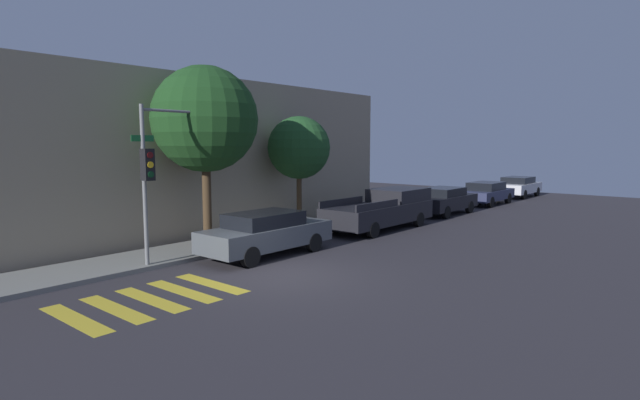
{
  "coord_description": "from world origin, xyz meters",
  "views": [
    {
      "loc": [
        -9.61,
        -9.56,
        3.62
      ],
      "look_at": [
        4.19,
        2.1,
        1.6
      ],
      "focal_mm": 28.0,
      "sensor_mm": 36.0,
      "label": 1
    }
  ],
  "objects_px": {
    "sedan_far_end": "(486,193)",
    "tree_near_corner": "(205,120)",
    "sedan_tail_of_row": "(518,186)",
    "sedan_middle": "(444,200)",
    "traffic_light_pole": "(161,157)",
    "sedan_near_corner": "(266,233)",
    "pickup_truck": "(383,209)",
    "tree_midblock": "(299,148)"
  },
  "relations": [
    {
      "from": "traffic_light_pole",
      "to": "sedan_tail_of_row",
      "type": "xyz_separation_m",
      "value": [
        26.91,
        -1.27,
        -2.52
      ]
    },
    {
      "from": "traffic_light_pole",
      "to": "tree_midblock",
      "type": "distance_m",
      "value": 7.29
    },
    {
      "from": "tree_midblock",
      "to": "sedan_middle",
      "type": "bearing_deg",
      "value": -16.13
    },
    {
      "from": "pickup_truck",
      "to": "tree_midblock",
      "type": "distance_m",
      "value": 4.48
    },
    {
      "from": "sedan_near_corner",
      "to": "tree_near_corner",
      "type": "distance_m",
      "value": 4.45
    },
    {
      "from": "sedan_near_corner",
      "to": "pickup_truck",
      "type": "relative_size",
      "value": 0.8
    },
    {
      "from": "sedan_near_corner",
      "to": "tree_near_corner",
      "type": "height_order",
      "value": "tree_near_corner"
    },
    {
      "from": "sedan_near_corner",
      "to": "pickup_truck",
      "type": "height_order",
      "value": "pickup_truck"
    },
    {
      "from": "sedan_tail_of_row",
      "to": "tree_midblock",
      "type": "distance_m",
      "value": 20.05
    },
    {
      "from": "sedan_far_end",
      "to": "tree_midblock",
      "type": "distance_m",
      "value": 14.56
    },
    {
      "from": "sedan_near_corner",
      "to": "sedan_tail_of_row",
      "type": "xyz_separation_m",
      "value": [
        23.94,
        0.0,
        -0.02
      ]
    },
    {
      "from": "sedan_middle",
      "to": "traffic_light_pole",
      "type": "bearing_deg",
      "value": 175.36
    },
    {
      "from": "sedan_far_end",
      "to": "tree_near_corner",
      "type": "height_order",
      "value": "tree_near_corner"
    },
    {
      "from": "sedan_far_end",
      "to": "tree_near_corner",
      "type": "distance_m",
      "value": 19.34
    },
    {
      "from": "traffic_light_pole",
      "to": "sedan_middle",
      "type": "relative_size",
      "value": 1.08
    },
    {
      "from": "pickup_truck",
      "to": "tree_near_corner",
      "type": "bearing_deg",
      "value": 161.88
    },
    {
      "from": "sedan_tail_of_row",
      "to": "sedan_middle",
      "type": "bearing_deg",
      "value": 180.0
    },
    {
      "from": "sedan_middle",
      "to": "tree_near_corner",
      "type": "relative_size",
      "value": 0.7
    },
    {
      "from": "traffic_light_pole",
      "to": "tree_midblock",
      "type": "height_order",
      "value": "tree_midblock"
    },
    {
      "from": "sedan_tail_of_row",
      "to": "tree_midblock",
      "type": "bearing_deg",
      "value": 172.97
    },
    {
      "from": "traffic_light_pole",
      "to": "tree_near_corner",
      "type": "bearing_deg",
      "value": 25.22
    },
    {
      "from": "traffic_light_pole",
      "to": "sedan_far_end",
      "type": "distance_m",
      "value": 21.48
    },
    {
      "from": "tree_midblock",
      "to": "pickup_truck",
      "type": "bearing_deg",
      "value": -42.02
    },
    {
      "from": "traffic_light_pole",
      "to": "sedan_tail_of_row",
      "type": "relative_size",
      "value": 1.09
    },
    {
      "from": "traffic_light_pole",
      "to": "tree_midblock",
      "type": "xyz_separation_m",
      "value": [
        7.2,
        1.16,
        0.2
      ]
    },
    {
      "from": "pickup_truck",
      "to": "tree_midblock",
      "type": "relative_size",
      "value": 1.21
    },
    {
      "from": "pickup_truck",
      "to": "tree_near_corner",
      "type": "relative_size",
      "value": 0.92
    },
    {
      "from": "sedan_far_end",
      "to": "pickup_truck",
      "type": "bearing_deg",
      "value": 180.0
    },
    {
      "from": "sedan_near_corner",
      "to": "traffic_light_pole",
      "type": "bearing_deg",
      "value": 156.86
    },
    {
      "from": "sedan_near_corner",
      "to": "sedan_middle",
      "type": "height_order",
      "value": "sedan_near_corner"
    },
    {
      "from": "pickup_truck",
      "to": "sedan_tail_of_row",
      "type": "height_order",
      "value": "pickup_truck"
    },
    {
      "from": "tree_midblock",
      "to": "sedan_near_corner",
      "type": "bearing_deg",
      "value": -150.13
    },
    {
      "from": "sedan_middle",
      "to": "tree_near_corner",
      "type": "xyz_separation_m",
      "value": [
        -13.14,
        2.43,
        3.71
      ]
    },
    {
      "from": "tree_midblock",
      "to": "traffic_light_pole",
      "type": "bearing_deg",
      "value": -170.83
    },
    {
      "from": "sedan_far_end",
      "to": "tree_near_corner",
      "type": "relative_size",
      "value": 0.71
    },
    {
      "from": "traffic_light_pole",
      "to": "pickup_truck",
      "type": "height_order",
      "value": "traffic_light_pole"
    },
    {
      "from": "sedan_tail_of_row",
      "to": "pickup_truck",
      "type": "bearing_deg",
      "value": -180.0
    },
    {
      "from": "pickup_truck",
      "to": "sedan_far_end",
      "type": "relative_size",
      "value": 1.29
    },
    {
      "from": "sedan_far_end",
      "to": "tree_near_corner",
      "type": "bearing_deg",
      "value": 172.64
    },
    {
      "from": "sedan_near_corner",
      "to": "sedan_far_end",
      "type": "height_order",
      "value": "sedan_near_corner"
    },
    {
      "from": "sedan_tail_of_row",
      "to": "sedan_far_end",
      "type": "bearing_deg",
      "value": -180.0
    },
    {
      "from": "sedan_near_corner",
      "to": "sedan_tail_of_row",
      "type": "height_order",
      "value": "sedan_near_corner"
    }
  ]
}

